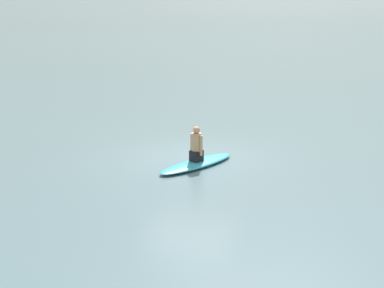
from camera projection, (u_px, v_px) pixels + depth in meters
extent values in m
plane|color=slate|center=(189.00, 157.00, 18.31)|extent=(400.00, 400.00, 0.00)
ellipsoid|color=#339EC6|center=(196.00, 164.00, 17.39)|extent=(1.69, 2.73, 0.14)
cube|color=black|center=(196.00, 156.00, 17.34)|extent=(0.35, 0.38, 0.29)
cylinder|color=tan|center=(196.00, 142.00, 17.25)|extent=(0.35, 0.35, 0.48)
sphere|color=tan|center=(196.00, 130.00, 17.16)|extent=(0.19, 0.19, 0.19)
cylinder|color=tan|center=(201.00, 146.00, 17.15)|extent=(0.10, 0.10, 0.53)
cylinder|color=tan|center=(192.00, 143.00, 17.37)|extent=(0.10, 0.10, 0.53)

